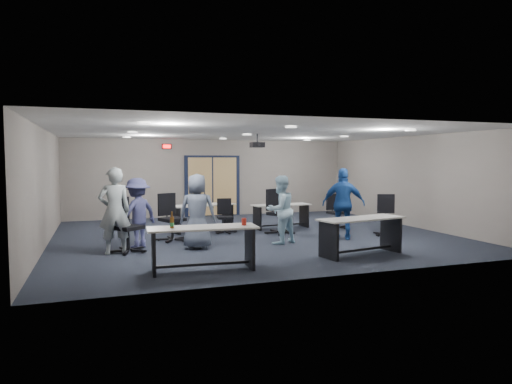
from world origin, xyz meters
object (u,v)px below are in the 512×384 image
object	(u,v)px
table_front_right	(361,230)
person_back	(137,213)
table_front_left	(203,240)
person_plaid	(197,211)
chair_loose_right	(387,215)
chair_back_b	(225,216)
chair_back_c	(280,212)
person_lightblue	(280,210)
person_gray	(114,211)
table_back_right	(281,212)
chair_back_a	(172,217)
chair_back_d	(337,211)
person_navy	(344,204)
chair_loose_left	(128,225)
table_back_left	(202,213)

from	to	relation	value
table_front_right	person_back	size ratio (longest dim) A/B	1.27
table_front_left	person_plaid	xyz separation A→B (m)	(0.33, 2.03, 0.29)
chair_loose_right	chair_back_b	bearing A→B (deg)	179.52
table_front_left	chair_back_c	xyz separation A→B (m)	(2.84, 3.34, 0.05)
table_front_right	person_lightblue	distance (m)	2.09
person_lightblue	person_gray	bearing A→B (deg)	-21.91
table_back_right	person_plaid	bearing A→B (deg)	-146.64
table_back_right	chair_back_a	world-z (taller)	chair_back_a
table_front_right	table_front_left	bearing A→B (deg)	174.14
chair_back_d	person_navy	world-z (taller)	person_navy
table_front_left	person_gray	xyz separation A→B (m)	(-1.44, 2.04, 0.36)
table_front_right	chair_loose_right	bearing A→B (deg)	33.70
chair_loose_left	table_back_right	bearing A→B (deg)	-11.95
chair_back_a	person_plaid	xyz separation A→B (m)	(0.38, -1.18, 0.26)
table_front_right	table_back_right	bearing A→B (deg)	82.00
table_back_right	chair_loose_right	bearing A→B (deg)	-49.46
chair_back_d	chair_loose_left	distance (m)	6.19
chair_back_b	chair_loose_left	bearing A→B (deg)	-137.00
table_back_left	person_navy	xyz separation A→B (m)	(3.04, -2.48, 0.38)
chair_back_d	person_lightblue	distance (m)	3.06
chair_loose_left	person_lightblue	distance (m)	3.49
chair_back_d	person_plaid	world-z (taller)	person_plaid
table_front_left	person_navy	distance (m)	4.52
table_front_left	chair_back_b	xyz separation A→B (m)	(1.49, 3.96, -0.09)
person_gray	person_navy	size ratio (longest dim) A/B	1.02
chair_back_d	person_navy	distance (m)	1.93
table_front_left	chair_back_b	world-z (taller)	table_front_left
person_plaid	table_front_right	bearing A→B (deg)	170.08
person_navy	person_back	world-z (taller)	person_navy
person_navy	person_back	distance (m)	4.99
table_front_left	person_gray	size ratio (longest dim) A/B	1.09
chair_back_d	person_navy	bearing A→B (deg)	-122.52
chair_back_a	person_lightblue	distance (m)	2.66
chair_back_a	chair_back_d	bearing A→B (deg)	-17.89
person_plaid	person_lightblue	size ratio (longest dim) A/B	1.04
chair_back_a	person_navy	distance (m)	4.26
person_gray	person_lightblue	world-z (taller)	person_gray
chair_back_b	person_gray	distance (m)	3.54
chair_back_c	chair_loose_right	distance (m)	2.83
table_back_right	person_navy	size ratio (longest dim) A/B	0.98
chair_back_c	chair_back_d	bearing A→B (deg)	-19.15
chair_back_a	table_back_right	bearing A→B (deg)	-6.11
table_front_right	chair_back_a	size ratio (longest dim) A/B	1.73
chair_back_c	chair_loose_right	xyz separation A→B (m)	(2.57, -1.18, -0.06)
table_back_left	chair_back_d	size ratio (longest dim) A/B	1.96
table_back_left	person_gray	xyz separation A→B (m)	(-2.43, -2.46, 0.40)
chair_loose_right	chair_back_a	bearing A→B (deg)	-166.60
chair_back_d	chair_loose_right	world-z (taller)	chair_loose_right
chair_loose_right	person_gray	size ratio (longest dim) A/B	0.59
chair_back_c	chair_loose_left	world-z (taller)	chair_back_c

